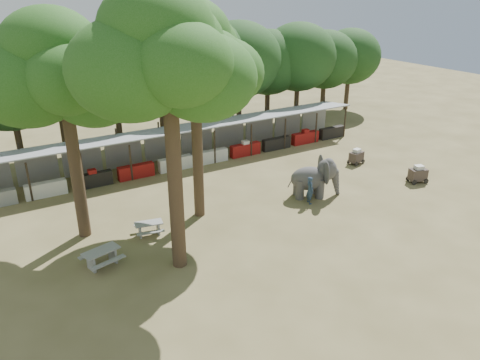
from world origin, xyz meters
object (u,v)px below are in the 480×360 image
picnic_table_far (149,227)px  cart_front (418,174)px  yard_tree_back (190,56)px  cart_back (356,156)px  yard_tree_left (58,72)px  yard_tree_center (163,57)px  elephant (315,178)px  handler (310,190)px  picnic_table_near (102,256)px

picnic_table_far → cart_front: bearing=3.3°
yard_tree_back → cart_back: size_ratio=9.09×
yard_tree_left → yard_tree_center: (3.00, -5.00, 1.01)m
yard_tree_back → elephant: 10.37m
yard_tree_center → cart_back: size_ratio=9.63×
cart_back → yard_tree_center: bearing=-173.8°
yard_tree_back → cart_front: yard_tree_back is taller
yard_tree_center → handler: size_ratio=7.30×
picnic_table_near → cart_back: 19.43m
cart_back → yard_tree_left: bearing=169.0°
yard_tree_center → yard_tree_back: 5.04m
cart_front → yard_tree_center: bearing=-161.5°
picnic_table_far → cart_back: 16.37m
yard_tree_left → yard_tree_back: yard_tree_back is taller
yard_tree_left → elephant: 15.11m
handler → picnic_table_far: handler is taller
yard_tree_left → picnic_table_far: (2.93, -1.89, -7.75)m
handler → picnic_table_far: bearing=95.2°
picnic_table_far → yard_tree_center: bearing=-77.5°
handler → cart_front: size_ratio=1.23×
yard_tree_back → cart_front: bearing=-13.1°
picnic_table_far → cart_front: cart_front is taller
yard_tree_back → elephant: bearing=-11.9°
picnic_table_near → cart_back: bearing=-3.2°
yard_tree_center → handler: (9.25, 1.84, -8.38)m
yard_tree_back → handler: 10.16m
picnic_table_near → yard_tree_center: bearing=-41.7°
handler → cart_front: 7.99m
yard_tree_center → cart_front: (17.16, 0.71, -8.64)m
cart_front → elephant: bearing=-178.2°
yard_tree_back → handler: (6.25, -2.16, -7.72)m
elephant → picnic_table_near: size_ratio=1.65×
yard_tree_back → picnic_table_far: yard_tree_back is taller
handler → picnic_table_near: size_ratio=0.86×
yard_tree_center → picnic_table_near: bearing=152.5°
yard_tree_center → elephant: yard_tree_center is taller
yard_tree_left → elephant: bearing=-10.8°
yard_tree_center → cart_front: bearing=2.4°
yard_tree_center → picnic_table_near: yard_tree_center is taller
picnic_table_far → cart_front: 17.39m
yard_tree_center → cart_front: size_ratio=8.99×
yard_tree_left → picnic_table_near: bearing=-88.5°
elephant → picnic_table_near: 13.11m
yard_tree_back → picnic_table_near: 10.26m
handler → elephant: bearing=-40.9°
handler → yard_tree_back: bearing=83.8°
yard_tree_center → elephant: bearing=13.8°
elephant → cart_front: 7.26m
yard_tree_left → cart_back: yard_tree_left is taller
yard_tree_left → cart_front: size_ratio=8.23×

